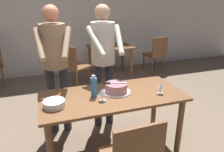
% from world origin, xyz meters
% --- Properties ---
extents(ground_plane, '(14.00, 14.00, 0.00)m').
position_xyz_m(ground_plane, '(0.00, 0.00, 0.00)').
color(ground_plane, '#7A6651').
extents(back_wall, '(10.00, 0.12, 2.70)m').
position_xyz_m(back_wall, '(0.00, 3.21, 1.35)').
color(back_wall, silver).
rests_on(back_wall, ground_plane).
extents(main_dining_table, '(1.63, 0.75, 0.75)m').
position_xyz_m(main_dining_table, '(0.00, 0.00, 0.63)').
color(main_dining_table, brown).
rests_on(main_dining_table, ground_plane).
extents(cake_on_platter, '(0.34, 0.34, 0.11)m').
position_xyz_m(cake_on_platter, '(0.06, 0.05, 0.80)').
color(cake_on_platter, silver).
rests_on(cake_on_platter, main_dining_table).
extents(cake_knife, '(0.27, 0.09, 0.02)m').
position_xyz_m(cake_knife, '(-0.01, 0.07, 0.87)').
color(cake_knife, silver).
rests_on(cake_knife, cake_on_platter).
extents(plate_stack, '(0.22, 0.22, 0.07)m').
position_xyz_m(plate_stack, '(-0.65, -0.08, 0.79)').
color(plate_stack, white).
rests_on(plate_stack, main_dining_table).
extents(wine_glass_near, '(0.08, 0.08, 0.14)m').
position_xyz_m(wine_glass_near, '(-0.15, -0.11, 0.85)').
color(wine_glass_near, silver).
rests_on(wine_glass_near, main_dining_table).
extents(wine_glass_far, '(0.08, 0.08, 0.14)m').
position_xyz_m(wine_glass_far, '(0.53, -0.15, 0.85)').
color(wine_glass_far, silver).
rests_on(wine_glass_far, main_dining_table).
extents(water_bottle, '(0.07, 0.07, 0.25)m').
position_xyz_m(water_bottle, '(-0.21, 0.03, 0.86)').
color(water_bottle, '#387AC6').
rests_on(water_bottle, main_dining_table).
extents(person_cutting_cake, '(0.47, 0.56, 1.72)m').
position_xyz_m(person_cutting_cake, '(0.07, 0.59, 1.08)').
color(person_cutting_cake, '#2D2D38').
rests_on(person_cutting_cake, ground_plane).
extents(person_standing_beside, '(0.47, 0.56, 1.72)m').
position_xyz_m(person_standing_beside, '(-0.56, 0.62, 1.08)').
color(person_standing_beside, '#2D2D38').
rests_on(person_standing_beside, ground_plane).
extents(background_table, '(1.00, 0.70, 0.74)m').
position_xyz_m(background_table, '(0.80, 2.51, 0.58)').
color(background_table, brown).
rests_on(background_table, ground_plane).
extents(background_chair_0, '(0.61, 0.61, 0.90)m').
position_xyz_m(background_chair_0, '(-0.11, 2.14, 0.49)').
color(background_chair_0, brown).
rests_on(background_chair_0, ground_plane).
extents(background_chair_2, '(0.50, 0.50, 0.90)m').
position_xyz_m(background_chair_2, '(1.99, 2.46, 0.49)').
color(background_chair_2, brown).
rests_on(background_chair_2, ground_plane).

